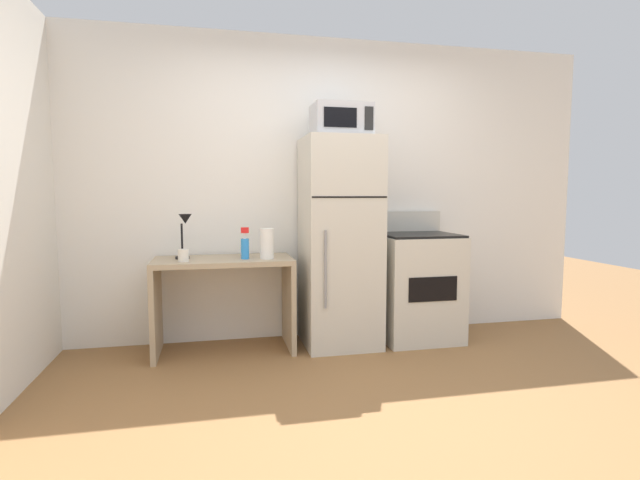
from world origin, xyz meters
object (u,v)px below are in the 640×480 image
refrigerator (340,243)px  microwave (341,121)px  desk_lamp (184,228)px  spray_bottle (245,246)px  coffee_mug (183,255)px  paper_towel_roll (267,244)px  desk (224,287)px  oven_range (417,286)px

refrigerator → microwave: (0.00, -0.02, 0.99)m
desk_lamp → spray_bottle: desk_lamp is taller
spray_bottle → coffee_mug: spray_bottle is taller
paper_towel_roll → refrigerator: refrigerator is taller
coffee_mug → desk_lamp: bearing=88.7°
desk → oven_range: 1.65m
paper_towel_roll → desk: bearing=163.9°
paper_towel_roll → microwave: 1.15m
coffee_mug → microwave: 1.63m
desk_lamp → coffee_mug: desk_lamp is taller
desk_lamp → spray_bottle: bearing=-12.1°
desk → coffee_mug: coffee_mug is taller
paper_towel_roll → microwave: size_ratio=0.52×
spray_bottle → refrigerator: bearing=3.2°
oven_range → desk_lamp: bearing=178.4°
paper_towel_roll → oven_range: bearing=3.1°
spray_bottle → oven_range: 1.53m
paper_towel_roll → refrigerator: (0.61, 0.07, -0.01)m
oven_range → coffee_mug: bearing=-176.9°
coffee_mug → paper_towel_roll: bearing=3.1°
paper_towel_roll → spray_bottle: 0.17m
paper_towel_roll → spray_bottle: spray_bottle is taller
desk → spray_bottle: spray_bottle is taller
desk → refrigerator: bearing=-1.6°
spray_bottle → paper_towel_roll: bearing=-9.0°
desk_lamp → refrigerator: size_ratio=0.21×
spray_bottle → microwave: bearing=1.7°
desk → paper_towel_roll: 0.50m
coffee_mug → refrigerator: 1.25m
coffee_mug → oven_range: 1.97m
desk → desk_lamp: desk_lamp is taller
microwave → paper_towel_roll: bearing=-175.4°
desk → coffee_mug: size_ratio=11.42×
spray_bottle → microwave: size_ratio=0.54×
oven_range → spray_bottle: bearing=-178.3°
spray_bottle → oven_range: (1.48, 0.05, -0.38)m
desk → spray_bottle: bearing=-22.8°
desk → refrigerator: size_ratio=0.63×
paper_towel_roll → refrigerator: size_ratio=0.14×
desk_lamp → desk: bearing=-5.5°
spray_bottle → coffee_mug: 0.47m
refrigerator → spray_bottle: bearing=-176.8°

